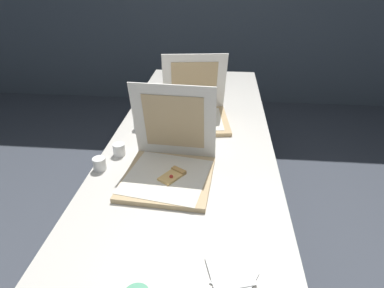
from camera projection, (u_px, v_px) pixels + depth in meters
name	position (u px, v px, depth m)	size (l,w,h in m)	color
table	(191.00, 144.00, 1.78)	(0.86, 2.44, 0.72)	beige
pizza_box_front	(169.00, 165.00, 1.42)	(0.40, 0.40, 0.39)	tan
pizza_box_middle	(195.00, 112.00, 1.92)	(0.43, 0.43, 0.38)	tan
cup_white_mid	(139.00, 124.00, 1.83)	(0.06, 0.06, 0.06)	white
cup_white_near_left	(99.00, 164.00, 1.47)	(0.06, 0.06, 0.06)	white
cup_white_far	(161.00, 102.00, 2.12)	(0.06, 0.06, 0.06)	white
cup_white_near_center	(119.00, 149.00, 1.58)	(0.06, 0.06, 0.06)	white
napkin_pile	(231.00, 273.00, 0.99)	(0.17, 0.18, 0.01)	white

